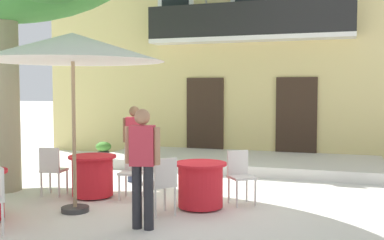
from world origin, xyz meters
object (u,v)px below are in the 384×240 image
(cafe_table_middle, at_px, (201,185))
(pedestrian_near_entrance, at_px, (134,139))
(cafe_chair_middle_1, at_px, (240,173))
(cafe_umbrella, at_px, (73,48))
(cafe_table_near_tree, at_px, (93,176))
(cafe_chair_near_tree_1, at_px, (52,168))
(cafe_chair_middle_0, at_px, (162,182))
(ground_planter_left, at_px, (104,150))
(cafe_chair_near_tree_0, at_px, (133,169))
(pedestrian_mid_plaza, at_px, (143,161))

(cafe_table_middle, height_order, pedestrian_near_entrance, pedestrian_near_entrance)
(cafe_chair_middle_1, relative_size, cafe_umbrella, 0.31)
(cafe_table_middle, bearing_deg, cafe_table_near_tree, 176.33)
(cafe_chair_middle_1, bearing_deg, cafe_umbrella, -149.86)
(cafe_table_near_tree, distance_m, cafe_chair_near_tree_1, 0.77)
(cafe_chair_middle_0, bearing_deg, cafe_chair_near_tree_1, 166.71)
(cafe_table_near_tree, xyz_separation_m, ground_planter_left, (-2.09, 4.10, -0.11))
(cafe_chair_near_tree_0, distance_m, pedestrian_mid_plaza, 1.97)
(cafe_table_near_tree, bearing_deg, cafe_chair_near_tree_1, -165.50)
(cafe_chair_middle_0, relative_size, cafe_umbrella, 0.31)
(cafe_table_middle, bearing_deg, cafe_chair_middle_1, 43.13)
(cafe_umbrella, bearing_deg, cafe_chair_middle_1, 30.14)
(pedestrian_near_entrance, xyz_separation_m, pedestrian_mid_plaza, (1.56, -2.98, 0.05))
(cafe_chair_near_tree_0, xyz_separation_m, cafe_umbrella, (-0.46, -1.17, 2.08))
(cafe_table_near_tree, xyz_separation_m, cafe_chair_middle_0, (1.69, -0.76, 0.14))
(cafe_umbrella, relative_size, ground_planter_left, 5.75)
(cafe_chair_middle_1, bearing_deg, pedestrian_near_entrance, 156.46)
(cafe_table_middle, xyz_separation_m, cafe_chair_middle_1, (0.55, 0.52, 0.14))
(cafe_umbrella, height_order, pedestrian_near_entrance, cafe_umbrella)
(cafe_table_middle, height_order, cafe_umbrella, cafe_umbrella)
(cafe_chair_middle_1, bearing_deg, pedestrian_mid_plaza, -117.16)
(cafe_table_middle, distance_m, cafe_chair_middle_1, 0.77)
(cafe_table_near_tree, height_order, cafe_table_middle, same)
(cafe_chair_near_tree_0, bearing_deg, cafe_umbrella, -111.63)
(cafe_table_near_tree, xyz_separation_m, cafe_chair_near_tree_0, (0.74, 0.16, 0.14))
(cafe_chair_near_tree_0, bearing_deg, pedestrian_near_entrance, 114.63)
(cafe_table_near_tree, height_order, cafe_chair_middle_0, cafe_chair_middle_0)
(cafe_chair_middle_1, distance_m, cafe_umbrella, 3.46)
(cafe_table_near_tree, xyz_separation_m, cafe_chair_near_tree_1, (-0.73, -0.19, 0.14))
(cafe_chair_middle_1, bearing_deg, ground_planter_left, 141.95)
(pedestrian_mid_plaza, bearing_deg, cafe_chair_near_tree_1, 151.57)
(cafe_chair_near_tree_0, bearing_deg, cafe_table_near_tree, -167.74)
(cafe_chair_middle_1, height_order, cafe_umbrella, cafe_umbrella)
(cafe_table_near_tree, height_order, cafe_chair_near_tree_0, cafe_chair_near_tree_0)
(cafe_chair_near_tree_1, height_order, cafe_table_middle, cafe_chair_near_tree_1)
(cafe_chair_near_tree_1, distance_m, cafe_table_middle, 2.84)
(cafe_chair_near_tree_1, relative_size, cafe_table_middle, 1.05)
(cafe_chair_near_tree_1, relative_size, pedestrian_near_entrance, 0.56)
(cafe_chair_near_tree_1, relative_size, cafe_chair_middle_0, 1.00)
(cafe_umbrella, bearing_deg, pedestrian_near_entrance, 93.31)
(cafe_chair_middle_0, bearing_deg, pedestrian_mid_plaza, -89.45)
(cafe_table_near_tree, bearing_deg, cafe_umbrella, -74.72)
(cafe_chair_middle_0, bearing_deg, ground_planter_left, 127.87)
(cafe_chair_near_tree_0, relative_size, cafe_chair_middle_0, 1.00)
(cafe_chair_middle_0, bearing_deg, cafe_chair_middle_1, 49.53)
(cafe_chair_near_tree_0, bearing_deg, ground_planter_left, 125.67)
(cafe_chair_near_tree_0, distance_m, pedestrian_near_entrance, 1.50)
(cafe_umbrella, bearing_deg, cafe_chair_near_tree_0, 68.37)
(cafe_chair_near_tree_1, xyz_separation_m, cafe_table_middle, (2.84, 0.05, -0.14))
(cafe_chair_near_tree_1, distance_m, ground_planter_left, 4.51)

